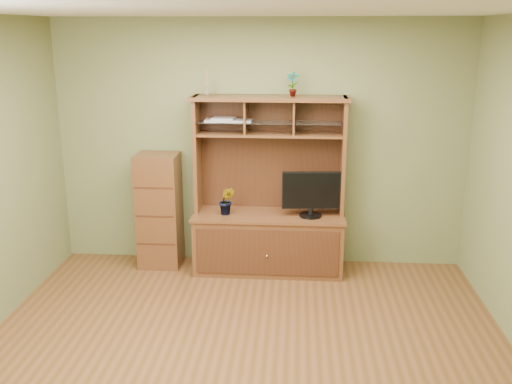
# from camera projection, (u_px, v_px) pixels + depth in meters

# --- Properties ---
(room) EXTENTS (4.54, 4.04, 2.74)m
(room) POSITION_uv_depth(u_px,v_px,m) (243.00, 195.00, 4.34)
(room) COLOR #563518
(room) RESTS_ON ground
(media_hutch) EXTENTS (1.66, 0.61, 1.90)m
(media_hutch) POSITION_uv_depth(u_px,v_px,m) (269.00, 224.00, 6.22)
(media_hutch) COLOR #4D2516
(media_hutch) RESTS_ON room
(monitor) EXTENTS (0.62, 0.24, 0.49)m
(monitor) POSITION_uv_depth(u_px,v_px,m) (311.00, 193.00, 6.00)
(monitor) COLOR black
(monitor) RESTS_ON media_hutch
(orchid_plant) EXTENTS (0.19, 0.16, 0.31)m
(orchid_plant) POSITION_uv_depth(u_px,v_px,m) (227.00, 201.00, 6.09)
(orchid_plant) COLOR #306121
(orchid_plant) RESTS_ON media_hutch
(top_plant) EXTENTS (0.15, 0.13, 0.25)m
(top_plant) POSITION_uv_depth(u_px,v_px,m) (293.00, 84.00, 5.86)
(top_plant) COLOR #336021
(top_plant) RESTS_ON media_hutch
(reed_diffuser) EXTENTS (0.05, 0.05, 0.26)m
(reed_diffuser) POSITION_uv_depth(u_px,v_px,m) (207.00, 86.00, 5.93)
(reed_diffuser) COLOR silver
(reed_diffuser) RESTS_ON media_hutch
(magazines) EXTENTS (0.50, 0.21, 0.04)m
(magazines) POSITION_uv_depth(u_px,v_px,m) (227.00, 120.00, 6.01)
(magazines) COLOR #A4A4A8
(magazines) RESTS_ON media_hutch
(side_cabinet) EXTENTS (0.45, 0.41, 1.27)m
(side_cabinet) POSITION_uv_depth(u_px,v_px,m) (159.00, 210.00, 6.32)
(side_cabinet) COLOR #4D2516
(side_cabinet) RESTS_ON room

